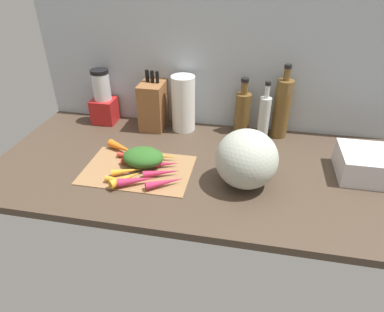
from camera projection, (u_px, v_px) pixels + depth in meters
ground_plane at (201, 167)px, 138.14cm from camera, size 170.00×80.00×3.00cm
wall_back at (216, 64)px, 153.65cm from camera, size 170.00×3.00×60.00cm
cutting_board at (138, 169)px, 133.23cm from camera, size 42.57×28.21×0.80cm
carrot_0 at (158, 156)px, 138.47cm from camera, size 17.92×4.18×2.76cm
carrot_1 at (142, 158)px, 137.69cm from camera, size 16.20×10.02×2.20cm
carrot_2 at (166, 164)px, 133.78cm from camera, size 10.28×5.09×2.32cm
carrot_3 at (127, 171)px, 129.34cm from camera, size 11.93×7.41×2.58cm
carrot_4 at (121, 181)px, 124.20cm from camera, size 12.62×2.73×2.27cm
carrot_5 at (137, 180)px, 123.46cm from camera, size 14.20×8.95×3.31cm
carrot_6 at (162, 173)px, 128.18cm from camera, size 14.52×8.05×2.80cm
carrot_7 at (165, 182)px, 122.73cm from camera, size 13.93×9.96×2.93cm
carrot_8 at (123, 148)px, 143.13cm from camera, size 15.46×9.77×3.54cm
carrot_9 at (135, 157)px, 138.38cm from camera, size 15.92×3.95×2.03cm
carrot_10 at (125, 179)px, 124.15cm from camera, size 10.58×11.71×3.59cm
carrot_greens_pile at (143, 157)px, 133.72cm from camera, size 16.47×12.67×6.97cm
winter_squash at (246, 159)px, 120.23cm from camera, size 22.73×22.62×21.75cm
knife_block at (153, 105)px, 160.39cm from camera, size 11.08×15.43×27.79cm
blender_appliance at (103, 100)px, 165.15cm from camera, size 11.27×11.27×26.88cm
paper_towel_roll at (183, 104)px, 157.24cm from camera, size 11.04×11.04×26.40cm
bottle_0 at (242, 111)px, 156.14cm from camera, size 7.20×7.20×26.51cm
bottle_1 at (264, 117)px, 150.16cm from camera, size 5.11×5.11×27.37cm
bottle_2 at (282, 108)px, 150.89cm from camera, size 7.46×7.46×33.84cm
dish_rack at (369, 164)px, 127.75cm from camera, size 22.64×20.26×10.18cm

